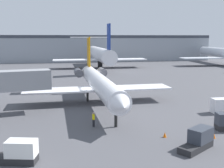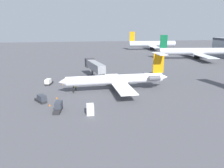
# 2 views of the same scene
# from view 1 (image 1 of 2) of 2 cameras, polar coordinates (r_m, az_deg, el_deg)

# --- Properties ---
(ground_plane) EXTENTS (400.00, 400.00, 0.10)m
(ground_plane) POSITION_cam_1_polar(r_m,az_deg,el_deg) (44.57, -4.67, -3.80)
(ground_plane) COLOR #4C4C51
(regional_jet) EXTENTS (22.91, 31.45, 10.22)m
(regional_jet) POSITION_cam_1_polar(r_m,az_deg,el_deg) (43.96, -2.77, 0.44)
(regional_jet) COLOR white
(regional_jet) RESTS_ON ground_plane
(ground_crew_marshaller) EXTENTS (0.27, 0.40, 1.69)m
(ground_crew_marshaller) POSITION_cam_1_polar(r_m,az_deg,el_deg) (32.57, -3.75, -7.13)
(ground_crew_marshaller) COLOR black
(ground_crew_marshaller) RESTS_ON ground_plane
(baggage_tug_lead) EXTENTS (4.11, 3.36, 1.90)m
(baggage_tug_lead) POSITION_cam_1_polar(r_m,az_deg,el_deg) (27.53, 17.08, -10.72)
(baggage_tug_lead) COLOR #262628
(baggage_tug_lead) RESTS_ON ground_plane
(baggage_tug_spare) EXTENTS (4.22, 2.30, 1.90)m
(baggage_tug_spare) POSITION_cam_1_polar(r_m,az_deg,el_deg) (24.82, -18.54, -13.05)
(baggage_tug_spare) COLOR #262628
(baggage_tug_spare) RESTS_ON ground_plane
(cargo_container_uld) EXTENTS (2.40, 1.61, 1.98)m
(cargo_container_uld) POSITION_cam_1_polar(r_m,az_deg,el_deg) (40.92, 21.08, -4.12)
(cargo_container_uld) COLOR silver
(cargo_container_uld) RESTS_ON ground_plane
(traffic_cone_near) EXTENTS (0.36, 0.36, 0.55)m
(traffic_cone_near) POSITION_cam_1_polar(r_m,az_deg,el_deg) (28.94, -15.99, -10.85)
(traffic_cone_near) COLOR orange
(traffic_cone_near) RESTS_ON ground_plane
(traffic_cone_mid) EXTENTS (0.36, 0.36, 0.55)m
(traffic_cone_mid) POSITION_cam_1_polar(r_m,az_deg,el_deg) (30.84, 19.87, -9.78)
(traffic_cone_mid) COLOR orange
(traffic_cone_mid) RESTS_ON ground_plane
(traffic_cone_far) EXTENTS (0.36, 0.36, 0.55)m
(traffic_cone_far) POSITION_cam_1_polar(r_m,az_deg,el_deg) (29.84, 10.62, -10.01)
(traffic_cone_far) COLOR orange
(traffic_cone_far) RESTS_ON ground_plane
(terminal_building) EXTENTS (121.43, 24.87, 10.98)m
(terminal_building) POSITION_cam_1_polar(r_m,az_deg,el_deg) (127.87, -8.78, 7.23)
(terminal_building) COLOR #8C939E
(terminal_building) RESTS_ON ground_plane
(parked_airliner_centre) EXTENTS (30.78, 36.63, 13.76)m
(parked_airliner_centre) POSITION_cam_1_polar(r_m,az_deg,el_deg) (93.79, -2.43, 5.96)
(parked_airliner_centre) COLOR white
(parked_airliner_centre) RESTS_ON ground_plane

